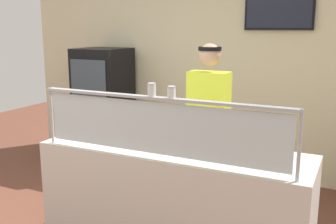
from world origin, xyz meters
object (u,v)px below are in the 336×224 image
pizza_server (171,141)px  parmesan_shaker (152,91)px  drink_fridge (104,107)px  pepper_flake_shaker (171,93)px  worker_figure (209,123)px  pizza_tray (175,143)px

pizza_server → parmesan_shaker: size_ratio=2.88×
drink_fridge → parmesan_shaker: bearing=-47.3°
drink_fridge → pizza_server: bearing=-41.9°
pepper_flake_shaker → drink_fridge: size_ratio=0.05×
pepper_flake_shaker → worker_figure: 1.10m
drink_fridge → pizza_tray: bearing=-41.1°
worker_figure → drink_fridge: bearing=152.7°
pizza_server → pepper_flake_shaker: bearing=-54.8°
pizza_tray → pepper_flake_shaker: pepper_flake_shaker is taller
pizza_tray → pepper_flake_shaker: (0.14, -0.37, 0.49)m
pizza_tray → pepper_flake_shaker: 0.63m
pizza_tray → worker_figure: 0.63m
parmesan_shaker → worker_figure: worker_figure is taller
pizza_server → pizza_tray: bearing=42.1°
parmesan_shaker → pepper_flake_shaker: bearing=-0.0°
pizza_tray → parmesan_shaker: (-0.01, -0.37, 0.49)m
pepper_flake_shaker → drink_fridge: 2.89m
parmesan_shaker → drink_fridge: size_ratio=0.06×
pizza_server → worker_figure: (0.09, 0.65, 0.02)m
worker_figure → pepper_flake_shaker: bearing=-85.2°
parmesan_shaker → drink_fridge: drink_fridge is taller
pizza_server → worker_figure: size_ratio=0.16×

